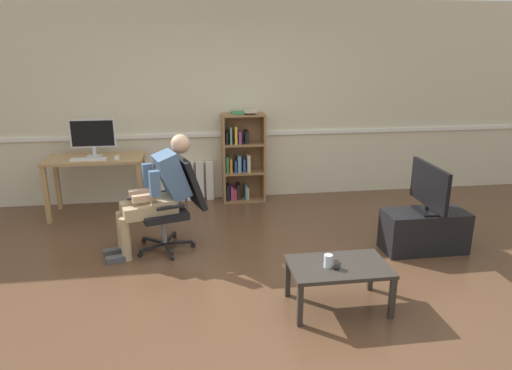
{
  "coord_description": "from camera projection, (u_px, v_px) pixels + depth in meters",
  "views": [
    {
      "loc": [
        -0.52,
        -3.74,
        2.11
      ],
      "look_at": [
        0.15,
        0.85,
        0.7
      ],
      "focal_mm": 32.36,
      "sensor_mm": 36.0,
      "label": 1
    }
  ],
  "objects": [
    {
      "name": "computer_mouse",
      "position": [
        117.0,
        157.0,
        5.73
      ],
      "size": [
        0.06,
        0.1,
        0.03
      ],
      "primitive_type": "cube",
      "color": "white",
      "rests_on": "computer_desk"
    },
    {
      "name": "office_chair",
      "position": [
        176.0,
        201.0,
        4.89
      ],
      "size": [
        0.77,
        0.65,
        0.99
      ],
      "rotation": [
        0.0,
        0.0,
        -1.28
      ],
      "color": "black",
      "rests_on": "ground_plane"
    },
    {
      "name": "computer_desk",
      "position": [
        96.0,
        166.0,
        5.84
      ],
      "size": [
        1.2,
        0.59,
        0.76
      ],
      "color": "tan",
      "rests_on": "ground_plane"
    },
    {
      "name": "keyboard",
      "position": [
        89.0,
        159.0,
        5.67
      ],
      "size": [
        0.44,
        0.12,
        0.02
      ],
      "primitive_type": "cube",
      "color": "white",
      "rests_on": "computer_desk"
    },
    {
      "name": "tv_stand",
      "position": [
        424.0,
        231.0,
        4.89
      ],
      "size": [
        0.87,
        0.39,
        0.44
      ],
      "color": "black",
      "rests_on": "ground_plane"
    },
    {
      "name": "bookshelf",
      "position": [
        241.0,
        160.0,
        6.39
      ],
      "size": [
        0.59,
        0.29,
        1.27
      ],
      "color": "olive",
      "rests_on": "ground_plane"
    },
    {
      "name": "tv_screen",
      "position": [
        429.0,
        188.0,
        4.75
      ],
      "size": [
        0.21,
        0.76,
        0.51
      ],
      "rotation": [
        0.0,
        0.0,
        1.54
      ],
      "color": "black",
      "rests_on": "tv_stand"
    },
    {
      "name": "ground_plane",
      "position": [
        253.0,
        285.0,
        4.23
      ],
      "size": [
        18.0,
        18.0,
        0.0
      ],
      "primitive_type": "plane",
      "color": "brown"
    },
    {
      "name": "radiator",
      "position": [
        180.0,
        182.0,
        6.46
      ],
      "size": [
        0.93,
        0.08,
        0.55
      ],
      "color": "white",
      "rests_on": "ground_plane"
    },
    {
      "name": "spare_remote",
      "position": [
        336.0,
        265.0,
        3.76
      ],
      "size": [
        0.08,
        0.15,
        0.02
      ],
      "primitive_type": "cube",
      "rotation": [
        0.0,
        0.0,
        2.87
      ],
      "color": "black",
      "rests_on": "coffee_table"
    },
    {
      "name": "drinking_glass",
      "position": [
        328.0,
        261.0,
        3.73
      ],
      "size": [
        0.07,
        0.07,
        0.11
      ],
      "primitive_type": "cylinder",
      "color": "silver",
      "rests_on": "coffee_table"
    },
    {
      "name": "coffee_table",
      "position": [
        339.0,
        270.0,
        3.8
      ],
      "size": [
        0.82,
        0.52,
        0.38
      ],
      "color": "#332D28",
      "rests_on": "ground_plane"
    },
    {
      "name": "person_seated",
      "position": [
        158.0,
        192.0,
        4.78
      ],
      "size": [
        0.97,
        0.57,
        1.24
      ],
      "rotation": [
        0.0,
        0.0,
        -1.28
      ],
      "color": "tan",
      "rests_on": "ground_plane"
    },
    {
      "name": "back_wall",
      "position": [
        226.0,
        103.0,
        6.35
      ],
      "size": [
        12.0,
        0.13,
        2.7
      ],
      "color": "beige",
      "rests_on": "ground_plane"
    },
    {
      "name": "imac_monitor",
      "position": [
        93.0,
        135.0,
        5.8
      ],
      "size": [
        0.56,
        0.14,
        0.47
      ],
      "color": "silver",
      "rests_on": "computer_desk"
    }
  ]
}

